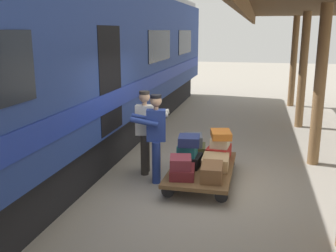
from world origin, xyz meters
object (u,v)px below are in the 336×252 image
object	(u,v)px
suitcase_orange_carryall	(221,134)
porter_in_overalls	(155,135)
suitcase_tan_vintage	(216,162)
suitcase_black_hardshell	(188,160)
luggage_cart	(202,169)
suitcase_cream_canvas	(220,142)
suitcase_slate_roller	(193,140)
train_car	(39,72)
porter_by_door	(146,129)
suitcase_navy_fabric	(189,140)
suitcase_red_plastic	(219,152)
suitcase_maroon_trunk	(182,172)
suitcase_burgundy_valise	(181,162)
suitcase_brown_leather	(212,172)
suitcase_olive_duffel	(193,151)
suitcase_teal_softside	(187,150)

from	to	relation	value
suitcase_orange_carryall	porter_in_overalls	distance (m)	1.39
suitcase_tan_vintage	suitcase_black_hardshell	world-z (taller)	suitcase_tan_vintage
luggage_cart	suitcase_cream_canvas	bearing A→B (deg)	-116.26
suitcase_slate_roller	porter_in_overalls	distance (m)	1.03
suitcase_cream_canvas	train_car	bearing A→B (deg)	11.69
suitcase_slate_roller	porter_by_door	bearing A→B (deg)	23.23
suitcase_tan_vintage	suitcase_navy_fabric	size ratio (longest dim) A/B	1.34
suitcase_tan_vintage	suitcase_red_plastic	world-z (taller)	suitcase_red_plastic
suitcase_cream_canvas	suitcase_maroon_trunk	bearing A→B (deg)	65.03
suitcase_slate_roller	porter_by_door	world-z (taller)	porter_by_door
suitcase_slate_roller	suitcase_maroon_trunk	bearing A→B (deg)	90.53
suitcase_maroon_trunk	porter_by_door	xyz separation A→B (m)	(0.91, -0.82, 0.54)
suitcase_slate_roller	porter_by_door	xyz separation A→B (m)	(0.90, 0.39, 0.27)
luggage_cart	suitcase_navy_fabric	world-z (taller)	suitcase_navy_fabric
train_car	suitcase_navy_fabric	distance (m)	3.25
suitcase_cream_canvas	suitcase_orange_carryall	bearing A→B (deg)	118.00
suitcase_burgundy_valise	suitcase_cream_canvas	xyz separation A→B (m)	(-0.58, -1.22, 0.07)
suitcase_brown_leather	suitcase_burgundy_valise	xyz separation A→B (m)	(0.56, 0.04, 0.15)
suitcase_olive_duffel	suitcase_orange_carryall	bearing A→B (deg)	175.31
train_car	suitcase_navy_fabric	size ratio (longest dim) A/B	48.64
luggage_cart	suitcase_slate_roller	size ratio (longest dim) A/B	4.37
suitcase_tan_vintage	porter_by_door	size ratio (longest dim) A/B	0.35
suitcase_brown_leather	suitcase_navy_fabric	world-z (taller)	suitcase_navy_fabric
suitcase_black_hardshell	suitcase_olive_duffel	bearing A→B (deg)	-90.00
suitcase_teal_softside	porter_in_overalls	world-z (taller)	porter_in_overalls
suitcase_olive_duffel	suitcase_teal_softside	bearing A→B (deg)	88.25
suitcase_teal_softside	suitcase_orange_carryall	xyz separation A→B (m)	(-0.58, -0.58, 0.20)
suitcase_black_hardshell	porter_in_overalls	bearing A→B (deg)	16.25
suitcase_slate_roller	suitcase_orange_carryall	xyz separation A→B (m)	(-0.58, 0.05, 0.17)
suitcase_maroon_trunk	suitcase_black_hardshell	xyz separation A→B (m)	(0.00, -0.60, 0.02)
train_car	suitcase_teal_softside	size ratio (longest dim) A/B	53.77
suitcase_olive_duffel	suitcase_brown_leather	size ratio (longest dim) A/B	0.83
suitcase_burgundy_valise	suitcase_teal_softside	bearing A→B (deg)	-90.80
suitcase_red_plastic	suitcase_slate_roller	size ratio (longest dim) A/B	1.21
suitcase_burgundy_valise	suitcase_orange_carryall	distance (m)	1.35
suitcase_tan_vintage	suitcase_burgundy_valise	xyz separation A→B (m)	(0.56, 0.64, 0.17)
suitcase_tan_vintage	suitcase_orange_carryall	bearing A→B (deg)	-93.79
luggage_cart	suitcase_navy_fabric	xyz separation A→B (m)	(0.25, 0.03, 0.56)
suitcase_red_plastic	suitcase_cream_canvas	bearing A→B (deg)	138.73
suitcase_brown_leather	suitcase_red_plastic	xyz separation A→B (m)	(-0.00, -1.20, -0.01)
suitcase_red_plastic	suitcase_black_hardshell	bearing A→B (deg)	48.72
suitcase_tan_vintage	suitcase_teal_softside	xyz separation A→B (m)	(0.55, 0.02, 0.21)
suitcase_brown_leather	suitcase_navy_fabric	bearing A→B (deg)	-47.85
porter_in_overalls	suitcase_red_plastic	bearing A→B (deg)	-145.70
luggage_cart	suitcase_maroon_trunk	bearing A→B (deg)	66.30
suitcase_burgundy_valise	suitcase_slate_roller	xyz separation A→B (m)	(-0.02, -1.24, 0.07)
suitcase_tan_vintage	porter_in_overalls	world-z (taller)	porter_in_overalls
train_car	suitcase_olive_duffel	world-z (taller)	train_car
train_car	suitcase_brown_leather	distance (m)	3.90
train_car	suitcase_maroon_trunk	distance (m)	3.45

